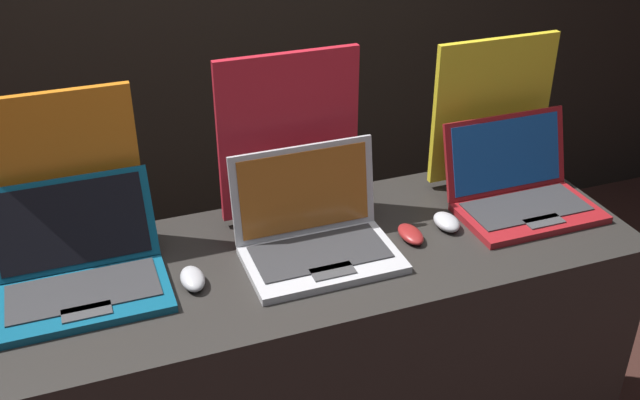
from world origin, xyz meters
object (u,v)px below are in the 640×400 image
object	(u,v)px
promo_stand_back	(491,115)
mouse_back	(447,222)
laptop_middle	(315,232)
promo_stand_front	(63,178)
mouse_middle	(411,234)
laptop_back	(520,189)
mouse_front	(193,279)
laptop_front	(79,268)
promo_stand_middle	(289,142)

from	to	relation	value
promo_stand_back	mouse_back	bearing A→B (deg)	-138.98
laptop_middle	promo_stand_front	bearing A→B (deg)	158.38
mouse_middle	laptop_back	world-z (taller)	laptop_back
mouse_front	promo_stand_back	distance (m)	1.00
mouse_middle	promo_stand_back	xyz separation A→B (m)	(0.36, 0.23, 0.20)
laptop_back	promo_stand_back	world-z (taller)	promo_stand_back
laptop_front	laptop_back	size ratio (longest dim) A/B	1.02
laptop_front	laptop_middle	size ratio (longest dim) A/B	1.02
mouse_middle	laptop_back	distance (m)	0.37
mouse_middle	mouse_front	bearing A→B (deg)	-179.63
mouse_middle	mouse_back	world-z (taller)	mouse_back
laptop_front	promo_stand_front	xyz separation A→B (m)	(0.00, 0.18, 0.15)
laptop_back	mouse_back	world-z (taller)	laptop_back
promo_stand_front	promo_stand_back	world-z (taller)	promo_stand_back
laptop_back	mouse_front	bearing A→B (deg)	-176.94
laptop_middle	laptop_back	world-z (taller)	laptop_middle
laptop_middle	mouse_back	distance (m)	0.38
laptop_front	laptop_back	xyz separation A→B (m)	(1.20, -0.03, 0.00)
laptop_middle	laptop_back	bearing A→B (deg)	1.67
laptop_middle	mouse_middle	world-z (taller)	laptop_middle
mouse_front	promo_stand_middle	distance (m)	0.45
promo_stand_middle	laptop_middle	bearing A→B (deg)	-90.00
mouse_front	mouse_back	size ratio (longest dim) A/B	1.05
promo_stand_front	laptop_middle	world-z (taller)	promo_stand_front
promo_stand_front	mouse_middle	world-z (taller)	promo_stand_front
promo_stand_front	promo_stand_back	distance (m)	1.20
promo_stand_front	laptop_back	xyz separation A→B (m)	(1.20, -0.21, -0.15)
mouse_middle	promo_stand_middle	size ratio (longest dim) A/B	0.22
laptop_front	promo_stand_middle	distance (m)	0.62
promo_stand_middle	mouse_middle	bearing A→B (deg)	-41.49
promo_stand_front	mouse_middle	bearing A→B (deg)	-17.12
laptop_front	mouse_back	world-z (taller)	laptop_front
laptop_front	laptop_middle	xyz separation A→B (m)	(0.58, -0.05, 0.01)
laptop_front	mouse_middle	xyz separation A→B (m)	(0.84, -0.08, -0.04)
laptop_back	mouse_middle	bearing A→B (deg)	-172.63
laptop_front	mouse_back	xyz separation A→B (m)	(0.96, -0.06, -0.04)
laptop_front	promo_stand_back	world-z (taller)	promo_stand_back
mouse_front	laptop_back	bearing A→B (deg)	3.06
mouse_front	laptop_middle	size ratio (longest dim) A/B	0.26
laptop_front	laptop_back	bearing A→B (deg)	-1.52
mouse_back	promo_stand_back	size ratio (longest dim) A/B	0.22
mouse_back	promo_stand_front	bearing A→B (deg)	165.84
laptop_front	promo_stand_front	bearing A→B (deg)	90.00
promo_stand_back	promo_stand_middle	bearing A→B (deg)	-179.84
laptop_back	laptop_middle	bearing A→B (deg)	-178.33
laptop_front	mouse_front	distance (m)	0.27
promo_stand_middle	mouse_back	xyz separation A→B (m)	(0.38, -0.21, -0.21)
promo_stand_back	laptop_middle	bearing A→B (deg)	-161.98
laptop_middle	mouse_front	bearing A→B (deg)	-174.30
mouse_front	promo_stand_back	bearing A→B (deg)	13.91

